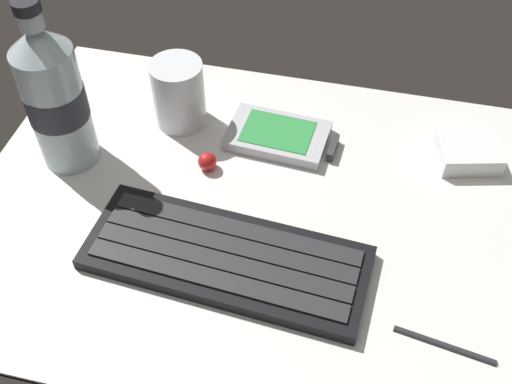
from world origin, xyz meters
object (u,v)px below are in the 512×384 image
charger_block (468,154)px  keyboard (226,257)px  juice_cup (179,96)px  stylus_pen (445,344)px  trackball_mouse (207,161)px  water_bottle (55,97)px  handheld_device (283,137)px

charger_block → keyboard: bearing=-139.3°
juice_cup → charger_block: juice_cup is taller
keyboard → stylus_pen: keyboard is taller
keyboard → charger_block: (23.94, 20.59, 0.39)cm
charger_block → trackball_mouse: 30.65cm
charger_block → stylus_pen: charger_block is taller
water_bottle → trackball_mouse: size_ratio=9.45×
trackball_mouse → stylus_pen: size_ratio=0.23×
stylus_pen → trackball_mouse: bearing=157.6°
handheld_device → juice_cup: bearing=176.2°
juice_cup → trackball_mouse: 9.65cm
water_bottle → keyboard: bearing=-26.2°
juice_cup → water_bottle: bearing=-139.8°
keyboard → water_bottle: 25.78cm
keyboard → juice_cup: bearing=119.4°
charger_block → handheld_device: bearing=-175.8°
water_bottle → charger_block: (45.87, 9.81, -7.81)cm
trackball_mouse → stylus_pen: bearing=-31.6°
stylus_pen → charger_block: bearing=95.0°
keyboard → stylus_pen: bearing=-11.7°
handheld_device → stylus_pen: 30.97cm
water_bottle → stylus_pen: bearing=-19.2°
juice_cup → trackball_mouse: bearing=-53.0°
water_bottle → stylus_pen: 47.46cm
keyboard → handheld_device: keyboard is taller
juice_cup → charger_block: bearing=1.2°
juice_cup → charger_block: (35.12, 0.72, -2.71)cm
stylus_pen → keyboard: bearing=177.5°
charger_block → water_bottle: bearing=-167.9°
trackball_mouse → stylus_pen: (27.75, -17.08, -0.75)cm
keyboard → charger_block: size_ratio=4.25×
handheld_device → trackball_mouse: (-7.66, -6.49, 0.37)cm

